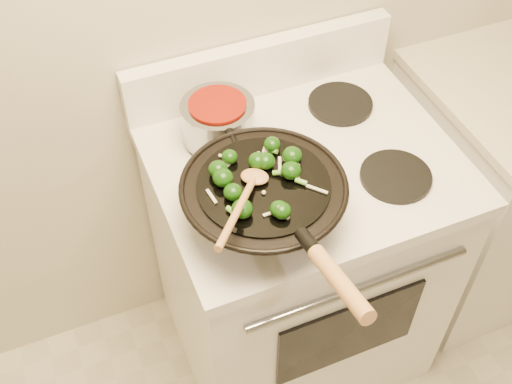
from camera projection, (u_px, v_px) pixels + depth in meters
name	position (u px, v px, depth m)	size (l,w,h in m)	color
stove	(296.00, 259.00, 1.99)	(0.78, 0.67, 1.08)	white
wok	(264.00, 200.00, 1.46)	(0.38, 0.63, 0.24)	black
stirfry	(257.00, 176.00, 1.41)	(0.25, 0.24, 0.04)	#103508
wooden_spoon	(245.00, 196.00, 1.36)	(0.21, 0.25, 0.09)	#B07A45
saucepan	(218.00, 121.00, 1.65)	(0.19, 0.31, 0.11)	gray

